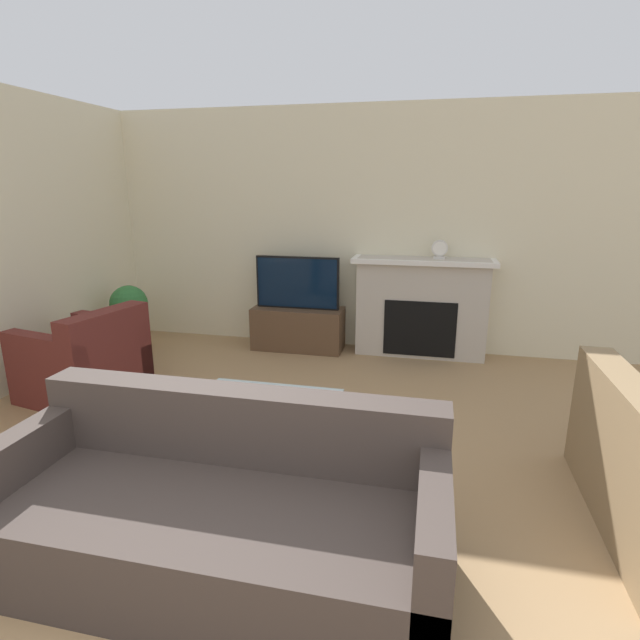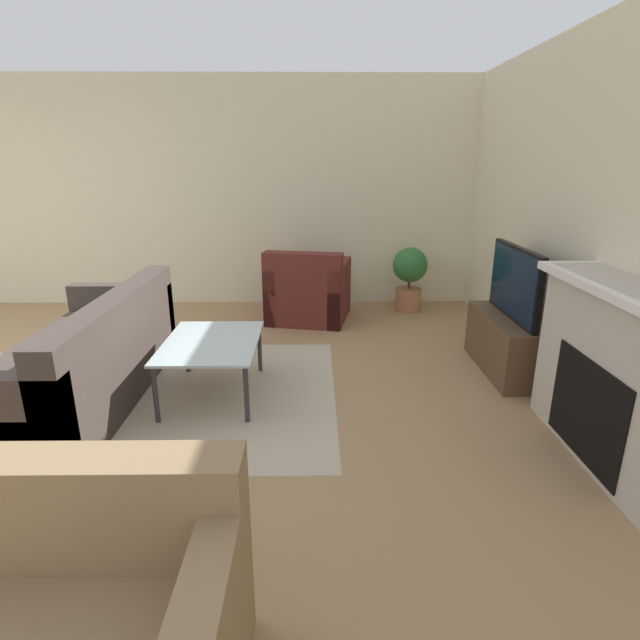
{
  "view_description": "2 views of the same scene",
  "coord_description": "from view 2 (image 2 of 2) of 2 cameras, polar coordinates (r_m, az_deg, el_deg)",
  "views": [
    {
      "loc": [
        0.84,
        -0.49,
        1.85
      ],
      "look_at": [
        0.03,
        3.07,
        0.86
      ],
      "focal_mm": 28.0,
      "sensor_mm": 36.0,
      "label": 1
    },
    {
      "loc": [
        3.36,
        3.2,
        1.75
      ],
      "look_at": [
        0.16,
        3.24,
        0.72
      ],
      "focal_mm": 28.0,
      "sensor_mm": 36.0,
      "label": 2
    }
  ],
  "objects": [
    {
      "name": "coffee_table",
      "position": [
        3.89,
        -12.28,
        -2.92
      ],
      "size": [
        0.96,
        0.71,
        0.44
      ],
      "color": "#333338",
      "rests_on": "ground_plane"
    },
    {
      "name": "wall_back",
      "position": [
        3.92,
        30.14,
        9.6
      ],
      "size": [
        8.74,
        0.06,
        2.7
      ],
      "color": "beige",
      "rests_on": "ground_plane"
    },
    {
      "name": "wall_left",
      "position": [
        6.3,
        -6.6,
        14.06
      ],
      "size": [
        0.06,
        8.15,
        2.7
      ],
      "color": "beige",
      "rests_on": "ground_plane"
    },
    {
      "name": "tv_stand",
      "position": [
        4.58,
        20.66,
        -2.57
      ],
      "size": [
        1.04,
        0.41,
        0.49
      ],
      "color": "brown",
      "rests_on": "ground_plane"
    },
    {
      "name": "armchair_by_window",
      "position": [
        5.68,
        -1.33,
        3.0
      ],
      "size": [
        1.0,
        1.0,
        0.82
      ],
      "rotation": [
        0.0,
        0.0,
        -1.77
      ],
      "color": "#5B231E",
      "rests_on": "ground_plane"
    },
    {
      "name": "couch_sectional",
      "position": [
        4.15,
        -25.6,
        -4.68
      ],
      "size": [
        2.18,
        0.92,
        0.82
      ],
      "color": "#3D332D",
      "rests_on": "ground_plane"
    },
    {
      "name": "potted_plant",
      "position": [
        6.07,
        10.2,
        5.14
      ],
      "size": [
        0.41,
        0.41,
        0.77
      ],
      "color": "#AD704C",
      "rests_on": "ground_plane"
    },
    {
      "name": "area_rug",
      "position": [
        4.05,
        -12.08,
        -8.21
      ],
      "size": [
        2.16,
        1.91,
        0.0
      ],
      "color": "#B7A88E",
      "rests_on": "ground_plane"
    },
    {
      "name": "tv",
      "position": [
        4.43,
        21.39,
        3.99
      ],
      "size": [
        0.96,
        0.06,
        0.59
      ],
      "color": "black",
      "rests_on": "tv_stand"
    },
    {
      "name": "fireplace",
      "position": [
        3.37,
        31.26,
        -5.4
      ],
      "size": [
        1.52,
        0.41,
        1.09
      ],
      "color": "#BCB2A3",
      "rests_on": "ground_plane"
    }
  ]
}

